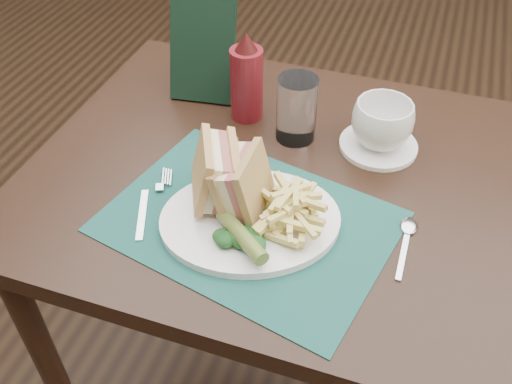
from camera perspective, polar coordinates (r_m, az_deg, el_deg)
floor at (r=1.93m, az=5.89°, el=-5.59°), size 7.00×7.00×0.00m
table_main at (r=1.33m, az=1.59°, el=-10.09°), size 0.90×0.75×0.75m
placemat at (r=0.96m, az=-0.72°, el=-2.99°), size 0.52×0.42×0.00m
plate at (r=0.95m, az=-0.59°, el=-2.84°), size 0.37×0.34×0.01m
sandwich_half_a at (r=0.94m, az=-5.41°, el=1.95°), size 0.12×0.14×0.12m
sandwich_half_b at (r=0.93m, az=-2.62°, el=1.26°), size 0.08×0.11×0.11m
kale_garnish at (r=0.90m, az=-1.32°, el=-4.13°), size 0.11×0.08×0.03m
pickle_spear at (r=0.88m, az=-1.44°, el=-4.38°), size 0.11×0.10×0.03m
fries_pile at (r=0.92m, az=3.41°, el=-1.54°), size 0.18×0.20×0.06m
fork at (r=1.00m, az=-10.56°, el=-0.90°), size 0.10×0.17×0.01m
spoon at (r=0.95m, az=14.69°, el=-5.06°), size 0.03×0.15×0.01m
saucer at (r=1.13m, az=12.11°, el=4.58°), size 0.18×0.18×0.01m
coffee_cup at (r=1.10m, az=12.49°, el=6.64°), size 0.16×0.16×0.09m
drinking_glass at (r=1.10m, az=4.08°, el=8.28°), size 0.10×0.10×0.13m
ketchup_bottle at (r=1.14m, az=-0.96°, el=11.49°), size 0.07×0.07×0.19m
check_presenter at (r=1.21m, az=-5.36°, el=14.10°), size 0.14×0.10×0.22m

